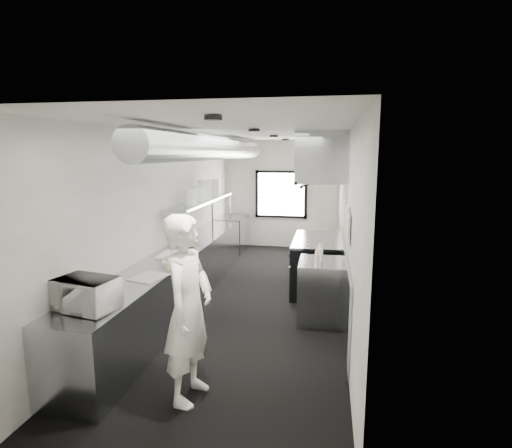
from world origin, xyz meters
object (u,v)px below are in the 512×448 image
at_px(prep_counter, 179,278).
at_px(squeeze_bottle_b, 317,257).
at_px(range, 316,264).
at_px(knife_block, 192,231).
at_px(plate_stack_a, 191,196).
at_px(squeeze_bottle_e, 320,250).
at_px(deli_tub_a, 98,292).
at_px(pass_shelf, 203,202).
at_px(plate_stack_c, 205,190).
at_px(squeeze_bottle_a, 317,261).
at_px(far_work_table, 232,234).
at_px(deli_tub_b, 116,281).
at_px(small_plate, 168,262).
at_px(bottle_station, 321,291).
at_px(squeeze_bottle_d, 318,253).
at_px(line_cook, 188,309).
at_px(plate_stack_d, 215,187).
at_px(squeeze_bottle_c, 321,255).
at_px(cutting_board, 173,254).
at_px(exhaust_hood, 322,157).
at_px(microwave, 86,294).
at_px(plate_stack_b, 199,194).

relative_size(prep_counter, squeeze_bottle_b, 31.92).
bearing_deg(squeeze_bottle_b, range, 91.74).
height_order(knife_block, plate_stack_a, plate_stack_a).
bearing_deg(squeeze_bottle_e, deli_tub_a, -137.69).
distance_m(pass_shelf, deli_tub_a, 3.66).
bearing_deg(plate_stack_c, squeeze_bottle_a, -43.42).
xyz_separation_m(far_work_table, plate_stack_c, (-0.03, -2.07, 1.31)).
height_order(deli_tub_b, small_plate, deli_tub_b).
bearing_deg(squeeze_bottle_b, bottle_station, 64.46).
bearing_deg(squeeze_bottle_d, small_plate, -164.21).
xyz_separation_m(pass_shelf, line_cook, (1.08, -3.91, -0.59)).
bearing_deg(bottle_station, squeeze_bottle_e, 95.76).
relative_size(far_work_table, deli_tub_b, 7.67).
height_order(plate_stack_d, squeeze_bottle_c, plate_stack_d).
height_order(far_work_table, cutting_board, cutting_board).
bearing_deg(squeeze_bottle_c, prep_counter, 175.30).
relative_size(knife_block, plate_stack_d, 0.68).
height_order(cutting_board, squeeze_bottle_a, squeeze_bottle_a).
xyz_separation_m(far_work_table, line_cook, (1.04, -6.11, 0.50)).
relative_size(exhaust_hood, bottle_station, 2.44).
xyz_separation_m(far_work_table, squeeze_bottle_a, (2.24, -4.22, 0.54)).
distance_m(exhaust_hood, knife_block, 2.77).
bearing_deg(microwave, range, 70.02).
xyz_separation_m(knife_block, plate_stack_a, (0.11, -0.30, 0.69)).
relative_size(small_plate, squeeze_bottle_e, 0.93).
distance_m(pass_shelf, range, 2.49).
relative_size(microwave, squeeze_bottle_e, 2.73).
bearing_deg(far_work_table, small_plate, -88.71).
relative_size(prep_counter, plate_stack_c, 15.96).
relative_size(small_plate, plate_stack_d, 0.53).
bearing_deg(squeeze_bottle_b, plate_stack_d, 130.37).
height_order(microwave, squeeze_bottle_a, microwave).
distance_m(microwave, knife_block, 3.63).
xyz_separation_m(prep_counter, bottle_station, (2.30, -0.20, 0.00)).
bearing_deg(exhaust_hood, microwave, -121.39).
xyz_separation_m(prep_counter, microwave, (-0.01, -2.50, 0.61)).
height_order(small_plate, plate_stack_d, plate_stack_d).
height_order(line_cook, microwave, line_cook).
xyz_separation_m(line_cook, plate_stack_b, (-1.08, 3.69, 0.76)).
distance_m(deli_tub_a, squeeze_bottle_e, 3.24).
distance_m(range, bottle_station, 1.40).
height_order(squeeze_bottle_c, squeeze_bottle_e, squeeze_bottle_e).
relative_size(plate_stack_c, squeeze_bottle_c, 1.95).
height_order(small_plate, plate_stack_a, plate_stack_a).
distance_m(pass_shelf, cutting_board, 1.84).
xyz_separation_m(plate_stack_a, squeeze_bottle_d, (2.28, -0.86, -0.72)).
bearing_deg(small_plate, knife_block, 98.13).
bearing_deg(squeeze_bottle_a, deli_tub_b, -152.53).
height_order(bottle_station, plate_stack_c, plate_stack_c).
distance_m(small_plate, plate_stack_c, 2.42).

